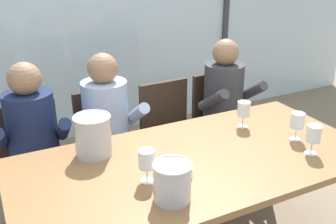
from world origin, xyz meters
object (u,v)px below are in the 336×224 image
ice_bucket_secondary (172,181)px  dining_table (196,170)px  chair_left_of_center (107,139)px  chair_center (170,129)px  wine_glass_center_pour (313,135)px  wine_glass_by_right_taster (297,121)px  wine_glass_by_left_taster (147,161)px  person_pale_blue_shirt (110,127)px  chair_right_of_center (220,116)px  person_navy_polo (34,142)px  ice_bucket_primary (93,135)px  wine_glass_near_bucket (244,110)px  person_charcoal_jacket (229,104)px  tasting_bowl (177,171)px  chair_near_curtain (34,158)px

ice_bucket_secondary → dining_table: bearing=43.5°
chair_left_of_center → chair_center: same height
wine_glass_center_pour → wine_glass_by_right_taster: (0.05, 0.18, 0.00)m
wine_glass_by_left_taster → wine_glass_center_pour: bearing=-9.3°
chair_left_of_center → person_pale_blue_shirt: size_ratio=0.73×
chair_right_of_center → person_navy_polo: person_navy_polo is taller
ice_bucket_primary → wine_glass_center_pour: bearing=-26.4°
chair_center → wine_glass_by_right_taster: (0.38, -0.95, 0.37)m
ice_bucket_secondary → wine_glass_near_bucket: ice_bucket_secondary is taller
wine_glass_near_bucket → chair_left_of_center: bearing=135.7°
wine_glass_by_right_taster → person_charcoal_jacket: bearing=83.4°
chair_right_of_center → ice_bucket_primary: 1.46m
wine_glass_by_left_taster → wine_glass_by_right_taster: same height
wine_glass_by_left_taster → wine_glass_near_bucket: same height
chair_right_of_center → person_charcoal_jacket: 0.23m
person_navy_polo → wine_glass_near_bucket: (1.25, -0.54, 0.19)m
ice_bucket_primary → wine_glass_by_right_taster: (1.16, -0.37, 0.00)m
chair_left_of_center → chair_center: bearing=-6.6°
chair_right_of_center → wine_glass_by_left_taster: 1.55m
person_charcoal_jacket → wine_glass_near_bucket: person_charcoal_jacket is taller
person_navy_polo → chair_left_of_center: bearing=21.6°
chair_left_of_center → tasting_bowl: size_ratio=5.49×
person_pale_blue_shirt → wine_glass_center_pour: (0.86, -1.01, 0.19)m
person_pale_blue_shirt → wine_glass_center_pour: bearing=-49.8°
chair_near_curtain → chair_center: size_ratio=1.00×
chair_left_of_center → person_charcoal_jacket: person_charcoal_jacket is taller
wine_glass_by_right_taster → person_pale_blue_shirt: bearing=137.5°
chair_center → chair_right_of_center: 0.50m
chair_center → wine_glass_near_bucket: (0.20, -0.65, 0.36)m
dining_table → ice_bucket_primary: (-0.49, 0.30, 0.20)m
chair_left_of_center → chair_center: 0.51m
chair_left_of_center → person_pale_blue_shirt: 0.24m
person_charcoal_jacket → wine_glass_center_pour: bearing=-101.4°
wine_glass_center_pour → ice_bucket_secondary: bearing=-177.7°
chair_near_curtain → dining_table: bearing=-53.1°
dining_table → chair_center: 0.94m
dining_table → wine_glass_by_left_taster: 0.40m
chair_center → chair_right_of_center: (0.50, 0.04, 0.00)m
dining_table → ice_bucket_secondary: (-0.30, -0.28, 0.17)m
chair_center → person_charcoal_jacket: (0.47, -0.11, 0.17)m
chair_left_of_center → person_pale_blue_shirt: bearing=-100.5°
chair_right_of_center → wine_glass_center_pour: 1.23m
ice_bucket_primary → ice_bucket_secondary: ice_bucket_primary is taller
chair_near_curtain → person_charcoal_jacket: size_ratio=0.73×
chair_center → ice_bucket_secondary: bearing=-119.1°
chair_near_curtain → chair_right_of_center: bearing=-2.9°
wine_glass_by_right_taster → ice_bucket_secondary: bearing=-167.4°
wine_glass_by_right_taster → chair_near_curtain: bearing=146.4°
dining_table → wine_glass_by_right_taster: 0.69m
dining_table → wine_glass_near_bucket: size_ratio=11.60×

